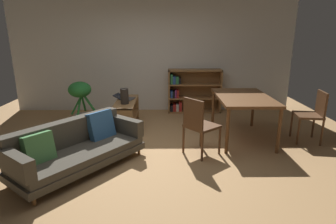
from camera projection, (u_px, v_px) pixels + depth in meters
ground_plane at (147, 153)px, 4.58m from camera, size 8.16×8.16×0.00m
back_wall_panel at (153, 56)px, 6.80m from camera, size 6.80×0.10×2.70m
fabric_couch at (76, 147)px, 4.01m from camera, size 1.78×1.97×0.72m
media_console at (127, 115)px, 5.70m from camera, size 0.39×1.18×0.58m
open_laptop at (125, 98)px, 5.74m from camera, size 0.45×0.39×0.10m
desk_speaker at (125, 96)px, 5.34m from camera, size 0.16×0.16×0.30m
potted_floor_plant at (80, 96)px, 5.83m from camera, size 0.57×0.53×0.92m
dining_table at (243, 100)px, 5.03m from camera, size 0.93×1.48×0.80m
dining_chair_near at (313, 113)px, 4.93m from camera, size 0.48×0.50×0.92m
dining_chair_far at (199, 123)px, 4.37m from camera, size 0.63×0.63×0.94m
bookshelf at (191, 91)px, 6.85m from camera, size 1.29×0.35×1.05m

